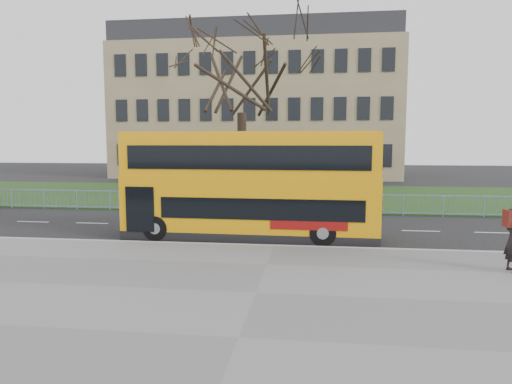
# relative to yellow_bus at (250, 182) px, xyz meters

# --- Properties ---
(ground) EXTENTS (120.00, 120.00, 0.00)m
(ground) POSITION_rel_yellow_bus_xyz_m (1.12, -0.21, -2.23)
(ground) COLOR black
(ground) RESTS_ON ground
(pavement) EXTENTS (80.00, 10.50, 0.12)m
(pavement) POSITION_rel_yellow_bus_xyz_m (1.12, -6.96, -2.17)
(pavement) COLOR slate
(pavement) RESTS_ON ground
(kerb) EXTENTS (80.00, 0.20, 0.14)m
(kerb) POSITION_rel_yellow_bus_xyz_m (1.12, -1.76, -2.16)
(kerb) COLOR #99999C
(kerb) RESTS_ON ground
(grass_verge) EXTENTS (80.00, 15.40, 0.08)m
(grass_verge) POSITION_rel_yellow_bus_xyz_m (1.12, 14.09, -2.19)
(grass_verge) COLOR #1C3714
(grass_verge) RESTS_ON ground
(guard_railing) EXTENTS (40.00, 0.12, 1.10)m
(guard_railing) POSITION_rel_yellow_bus_xyz_m (1.12, 6.39, -1.68)
(guard_railing) COLOR #6F8FC6
(guard_railing) RESTS_ON ground
(bare_tree) EXTENTS (9.16, 9.16, 13.09)m
(bare_tree) POSITION_rel_yellow_bus_xyz_m (-1.88, 9.79, 4.39)
(bare_tree) COLOR black
(bare_tree) RESTS_ON grass_verge
(civic_building) EXTENTS (30.00, 15.00, 14.00)m
(civic_building) POSITION_rel_yellow_bus_xyz_m (-3.88, 34.79, 4.77)
(civic_building) COLOR #917D5C
(civic_building) RESTS_ON ground
(yellow_bus) EXTENTS (9.98, 2.57, 4.16)m
(yellow_bus) POSITION_rel_yellow_bus_xyz_m (0.00, 0.00, 0.00)
(yellow_bus) COLOR #F9A30A
(yellow_bus) RESTS_ON ground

